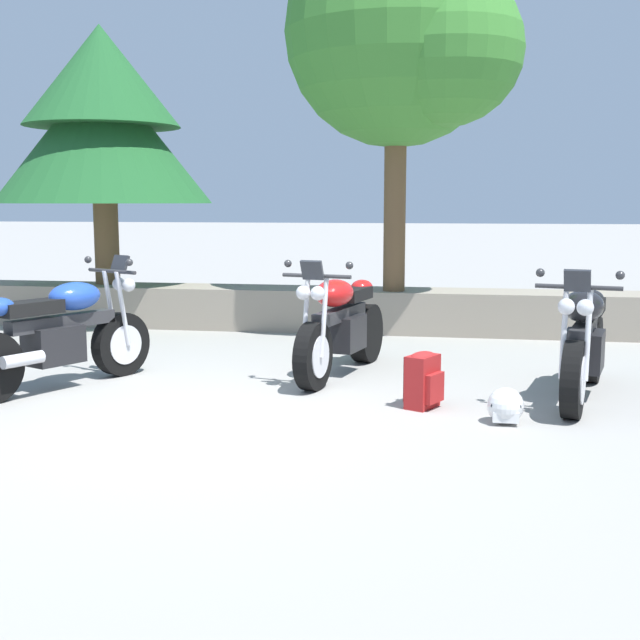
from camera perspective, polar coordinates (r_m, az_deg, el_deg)
ground_plane at (r=6.46m, az=-7.96°, el=-7.07°), size 120.00×120.00×0.00m
stone_wall at (r=11.00m, az=-0.43°, el=0.78°), size 36.00×0.80×0.55m
motorcycle_blue_near_left at (r=7.85m, az=-17.49°, el=-1.03°), size 1.13×1.91×1.18m
motorcycle_red_centre at (r=8.04m, az=1.43°, el=-0.44°), size 0.78×2.04×1.18m
motorcycle_black_far_right at (r=7.42m, az=17.70°, el=-1.56°), size 0.80×2.04×1.18m
rider_backpack at (r=6.87m, az=7.14°, el=-4.06°), size 0.33×0.35×0.47m
rider_helmet at (r=6.51m, az=12.70°, el=-5.83°), size 0.28×0.28×0.28m
pine_tree_far_left at (r=11.97m, az=-14.82°, el=13.28°), size 2.96×2.96×3.51m
leafy_tree_mid_left at (r=10.72m, az=6.05°, el=18.85°), size 2.93×2.79×4.60m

